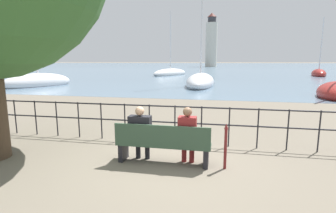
# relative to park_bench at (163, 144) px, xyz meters

# --- Properties ---
(ground_plane) EXTENTS (1000.00, 1000.00, 0.00)m
(ground_plane) POSITION_rel_park_bench_xyz_m (0.00, 0.07, -0.44)
(ground_plane) COLOR #706656
(harbor_water) EXTENTS (600.00, 300.00, 0.01)m
(harbor_water) POSITION_rel_park_bench_xyz_m (0.00, 159.82, -0.44)
(harbor_water) COLOR slate
(harbor_water) RESTS_ON ground_plane
(park_bench) EXTENTS (2.07, 0.45, 0.90)m
(park_bench) POSITION_rel_park_bench_xyz_m (0.00, 0.00, 0.00)
(park_bench) COLOR #334C38
(park_bench) RESTS_ON ground_plane
(seated_person_left) EXTENTS (0.49, 0.35, 1.25)m
(seated_person_left) POSITION_rel_park_bench_xyz_m (-0.53, 0.08, 0.24)
(seated_person_left) COLOR black
(seated_person_left) RESTS_ON ground_plane
(seated_person_right) EXTENTS (0.38, 0.35, 1.27)m
(seated_person_right) POSITION_rel_park_bench_xyz_m (0.53, 0.08, 0.25)
(seated_person_right) COLOR maroon
(seated_person_right) RESTS_ON ground_plane
(promenade_railing) EXTENTS (14.40, 0.04, 1.05)m
(promenade_railing) POSITION_rel_park_bench_xyz_m (-0.00, 1.50, 0.25)
(promenade_railing) COLOR black
(promenade_railing) RESTS_ON ground_plane
(closed_umbrella) EXTENTS (0.09, 0.09, 0.97)m
(closed_umbrella) POSITION_rel_park_bench_xyz_m (1.33, -0.00, 0.10)
(closed_umbrella) COLOR maroon
(closed_umbrella) RESTS_ON ground_plane
(sailboat_0) EXTENTS (4.27, 6.79, 9.07)m
(sailboat_0) POSITION_rel_park_bench_xyz_m (-14.95, 15.41, -0.08)
(sailboat_0) COLOR silver
(sailboat_0) RESTS_ON ground_plane
(sailboat_1) EXTENTS (2.83, 5.82, 9.00)m
(sailboat_1) POSITION_rel_park_bench_xyz_m (15.46, 38.03, -0.10)
(sailboat_1) COLOR maroon
(sailboat_1) RESTS_ON ground_plane
(sailboat_3) EXTENTS (2.42, 8.81, 12.97)m
(sailboat_3) POSITION_rel_park_bench_xyz_m (-0.70, 18.91, -0.07)
(sailboat_3) COLOR silver
(sailboat_3) RESTS_ON ground_plane
(sailboat_5) EXTENTS (5.29, 8.84, 10.33)m
(sailboat_5) POSITION_rel_park_bench_xyz_m (-6.92, 36.18, -0.11)
(sailboat_5) COLOR white
(sailboat_5) RESTS_ON ground_plane
(harbor_lighthouse) EXTENTS (4.50, 4.50, 20.50)m
(harbor_lighthouse) POSITION_rel_park_bench_xyz_m (-3.25, 100.68, 9.09)
(harbor_lighthouse) COLOR beige
(harbor_lighthouse) RESTS_ON ground_plane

